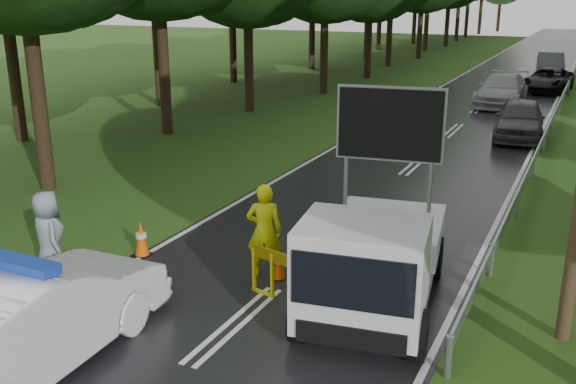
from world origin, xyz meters
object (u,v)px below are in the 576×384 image
Objects in this scene: civilian at (337,267)px; queue_car_second at (502,90)px; police_sedan at (29,320)px; queue_car_fourth at (550,64)px; officer at (264,231)px; queue_car_first at (519,119)px; barrier at (301,272)px; queue_car_third at (548,80)px; work_truck at (374,258)px.

queue_car_second is (-0.47, 24.00, -0.00)m from civilian.
police_sedan is 42.10m from queue_car_fourth.
queue_car_first is at bearing -123.53° from officer.
queue_car_first is at bearing 97.90° from barrier.
police_sedan is 28.12m from queue_car_second.
officer reaches higher than queue_car_first.
officer reaches higher than queue_car_second.
police_sedan reaches higher than queue_car_fourth.
civilian is 24.00m from queue_car_second.
queue_car_first reaches higher than queue_car_third.
work_truck reaches higher than queue_car_second.
work_truck is at bearing -33.70° from civilian.
barrier is at bearing -165.43° from work_truck.
queue_car_second is 1.11× the size of queue_car_third.
queue_car_second is at bearing 97.74° from queue_car_first.
barrier is 1.63m from officer.
queue_car_fourth is at bearing 81.15° from work_truck.
officer is at bearing 121.80° from civilian.
queue_car_first is 0.84× the size of queue_car_second.
queue_car_first is 7.86m from queue_car_second.
queue_car_second is at bearing 84.05° from work_truck.
queue_car_third is 7.94m from queue_car_fourth.
civilian is 0.33× the size of queue_car_fourth.
barrier is (2.91, 3.54, -0.09)m from police_sedan.
police_sedan is 34.29m from queue_car_third.
police_sedan reaches higher than queue_car_third.
queue_car_fourth is (1.25, 13.93, -0.00)m from queue_car_second.
queue_car_second is 1.14× the size of queue_car_fourth.
barrier is at bearing 179.02° from civilian.
queue_car_second is (2.96, 27.97, -0.06)m from police_sedan.
queue_car_fourth reaches higher than barrier.
police_sedan is at bearing -92.14° from queue_car_third.
civilian is 0.29× the size of queue_car_second.
civilian is at bearing -86.68° from queue_car_third.
officer is 1.89m from civilian.
barrier is at bearing -89.77° from queue_car_second.
queue_car_third is (3.07, 29.43, -0.31)m from officer.
work_truck is at bearing -97.28° from queue_car_first.
barrier is 1.50× the size of civilian.
queue_car_second is (-1.15, 23.92, -0.27)m from work_truck.
queue_car_second is at bearing -115.73° from officer.
work_truck is 37.84m from queue_car_fourth.
police_sedan is 4.83m from officer.
barrier is 0.50× the size of queue_car_fourth.
queue_car_first is 0.96× the size of queue_car_fourth.
queue_car_first is 21.60m from queue_car_fourth.
work_truck is at bearing -86.92° from queue_car_second.
officer is at bearing -90.19° from queue_car_third.
officer is at bearing -106.17° from queue_car_first.
work_truck is 1.13× the size of queue_car_first.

